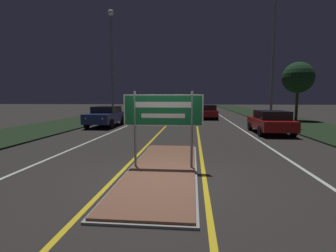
{
  "coord_description": "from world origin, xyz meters",
  "views": [
    {
      "loc": [
        0.87,
        -6.86,
        2.14
      ],
      "look_at": [
        0.0,
        2.24,
        1.16
      ],
      "focal_mm": 28.0,
      "sensor_mm": 36.0,
      "label": 1
    }
  ],
  "objects_px": {
    "streetlight_left_near": "(112,49)",
    "car_approaching_2": "(153,106)",
    "streetlight_right_near": "(274,45)",
    "car_receding_0": "(271,122)",
    "car_approaching_0": "(106,116)",
    "car_receding_1": "(208,112)",
    "car_approaching_1": "(164,109)",
    "highway_sign": "(163,113)"
  },
  "relations": [
    {
      "from": "car_approaching_1",
      "to": "car_approaching_2",
      "type": "bearing_deg",
      "value": 106.27
    },
    {
      "from": "car_receding_0",
      "to": "car_receding_1",
      "type": "height_order",
      "value": "car_receding_1"
    },
    {
      "from": "highway_sign",
      "to": "car_receding_0",
      "type": "xyz_separation_m",
      "value": [
        5.52,
        8.6,
        -0.97
      ]
    },
    {
      "from": "car_receding_0",
      "to": "car_approaching_2",
      "type": "height_order",
      "value": "car_approaching_2"
    },
    {
      "from": "streetlight_left_near",
      "to": "car_receding_0",
      "type": "distance_m",
      "value": 15.52
    },
    {
      "from": "car_receding_1",
      "to": "highway_sign",
      "type": "bearing_deg",
      "value": -96.84
    },
    {
      "from": "car_receding_0",
      "to": "car_approaching_2",
      "type": "relative_size",
      "value": 1.03
    },
    {
      "from": "streetlight_left_near",
      "to": "car_receding_1",
      "type": "xyz_separation_m",
      "value": [
        8.97,
        3.28,
        -5.81
      ]
    },
    {
      "from": "highway_sign",
      "to": "car_receding_1",
      "type": "distance_m",
      "value": 19.77
    },
    {
      "from": "car_approaching_0",
      "to": "highway_sign",
      "type": "bearing_deg",
      "value": -63.87
    },
    {
      "from": "streetlight_left_near",
      "to": "car_approaching_2",
      "type": "bearing_deg",
      "value": 87.51
    },
    {
      "from": "car_approaching_0",
      "to": "car_approaching_2",
      "type": "distance_m",
      "value": 24.0
    },
    {
      "from": "streetlight_left_near",
      "to": "car_approaching_2",
      "type": "distance_m",
      "value": 20.14
    },
    {
      "from": "highway_sign",
      "to": "car_receding_1",
      "type": "height_order",
      "value": "highway_sign"
    },
    {
      "from": "highway_sign",
      "to": "car_approaching_1",
      "type": "xyz_separation_m",
      "value": [
        -2.73,
        25.18,
        -0.98
      ]
    },
    {
      "from": "highway_sign",
      "to": "streetlight_left_near",
      "type": "height_order",
      "value": "streetlight_left_near"
    },
    {
      "from": "car_receding_1",
      "to": "car_approaching_1",
      "type": "height_order",
      "value": "car_receding_1"
    },
    {
      "from": "car_approaching_0",
      "to": "car_receding_1",
      "type": "bearing_deg",
      "value": 44.84
    },
    {
      "from": "streetlight_left_near",
      "to": "car_receding_1",
      "type": "height_order",
      "value": "streetlight_left_near"
    },
    {
      "from": "streetlight_left_near",
      "to": "car_approaching_0",
      "type": "xyz_separation_m",
      "value": [
        0.92,
        -4.73,
        -5.75
      ]
    },
    {
      "from": "car_approaching_1",
      "to": "car_approaching_2",
      "type": "xyz_separation_m",
      "value": [
        -3.04,
        10.43,
        0.05
      ]
    },
    {
      "from": "car_approaching_0",
      "to": "car_approaching_2",
      "type": "height_order",
      "value": "car_approaching_0"
    },
    {
      "from": "highway_sign",
      "to": "car_approaching_2",
      "type": "xyz_separation_m",
      "value": [
        -5.77,
        35.61,
        -0.93
      ]
    },
    {
      "from": "highway_sign",
      "to": "streetlight_right_near",
      "type": "xyz_separation_m",
      "value": [
        6.65,
        12.58,
        4.31
      ]
    },
    {
      "from": "car_approaching_1",
      "to": "car_approaching_0",
      "type": "bearing_deg",
      "value": -102.31
    },
    {
      "from": "car_approaching_2",
      "to": "highway_sign",
      "type": "bearing_deg",
      "value": -80.79
    },
    {
      "from": "highway_sign",
      "to": "car_approaching_0",
      "type": "height_order",
      "value": "highway_sign"
    },
    {
      "from": "streetlight_right_near",
      "to": "car_approaching_2",
      "type": "distance_m",
      "value": 26.69
    },
    {
      "from": "car_approaching_0",
      "to": "car_approaching_1",
      "type": "xyz_separation_m",
      "value": [
        2.96,
        13.57,
        -0.09
      ]
    },
    {
      "from": "car_receding_0",
      "to": "car_receding_1",
      "type": "xyz_separation_m",
      "value": [
        -3.17,
        11.01,
        0.02
      ]
    },
    {
      "from": "streetlight_right_near",
      "to": "car_approaching_0",
      "type": "relative_size",
      "value": 2.16
    },
    {
      "from": "car_receding_1",
      "to": "car_approaching_0",
      "type": "bearing_deg",
      "value": -135.16
    },
    {
      "from": "streetlight_right_near",
      "to": "highway_sign",
      "type": "bearing_deg",
      "value": -117.88
    },
    {
      "from": "car_receding_1",
      "to": "car_approaching_1",
      "type": "xyz_separation_m",
      "value": [
        -5.09,
        5.57,
        -0.03
      ]
    },
    {
      "from": "car_receding_1",
      "to": "car_approaching_0",
      "type": "distance_m",
      "value": 11.35
    },
    {
      "from": "car_approaching_1",
      "to": "car_approaching_2",
      "type": "height_order",
      "value": "car_approaching_2"
    },
    {
      "from": "car_receding_0",
      "to": "car_approaching_1",
      "type": "distance_m",
      "value": 18.52
    },
    {
      "from": "car_receding_1",
      "to": "car_approaching_2",
      "type": "relative_size",
      "value": 1.05
    },
    {
      "from": "streetlight_right_near",
      "to": "car_receding_0",
      "type": "xyz_separation_m",
      "value": [
        -1.13,
        -3.97,
        -5.28
      ]
    },
    {
      "from": "highway_sign",
      "to": "streetlight_left_near",
      "type": "bearing_deg",
      "value": 112.04
    },
    {
      "from": "car_approaching_0",
      "to": "car_approaching_2",
      "type": "relative_size",
      "value": 1.09
    },
    {
      "from": "streetlight_right_near",
      "to": "car_approaching_2",
      "type": "relative_size",
      "value": 2.35
    }
  ]
}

